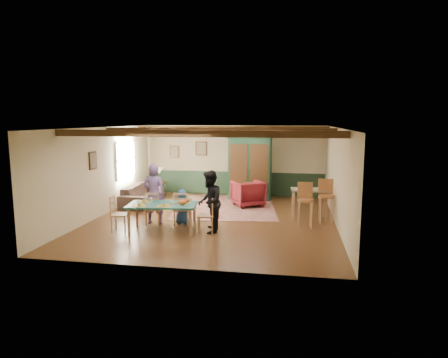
% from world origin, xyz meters
% --- Properties ---
extents(floor, '(8.00, 8.00, 0.00)m').
position_xyz_m(floor, '(0.00, 0.00, 0.00)').
color(floor, '#492914').
rests_on(floor, ground).
extents(wall_back, '(7.00, 0.02, 2.70)m').
position_xyz_m(wall_back, '(0.00, 4.00, 1.35)').
color(wall_back, beige).
rests_on(wall_back, floor).
extents(wall_left, '(0.02, 8.00, 2.70)m').
position_xyz_m(wall_left, '(-3.50, 0.00, 1.35)').
color(wall_left, beige).
rests_on(wall_left, floor).
extents(wall_right, '(0.02, 8.00, 2.70)m').
position_xyz_m(wall_right, '(3.50, 0.00, 1.35)').
color(wall_right, beige).
rests_on(wall_right, floor).
extents(ceiling, '(7.00, 8.00, 0.02)m').
position_xyz_m(ceiling, '(0.00, 0.00, 2.70)').
color(ceiling, white).
rests_on(ceiling, wall_back).
extents(wainscot_back, '(6.95, 0.03, 0.90)m').
position_xyz_m(wainscot_back, '(0.00, 3.98, 0.45)').
color(wainscot_back, '#1B3220').
rests_on(wainscot_back, floor).
extents(ceiling_beam_front, '(6.95, 0.16, 0.16)m').
position_xyz_m(ceiling_beam_front, '(0.00, -2.30, 2.61)').
color(ceiling_beam_front, '#33200E').
rests_on(ceiling_beam_front, ceiling).
extents(ceiling_beam_mid, '(6.95, 0.16, 0.16)m').
position_xyz_m(ceiling_beam_mid, '(0.00, 0.40, 2.61)').
color(ceiling_beam_mid, '#33200E').
rests_on(ceiling_beam_mid, ceiling).
extents(ceiling_beam_back, '(6.95, 0.16, 0.16)m').
position_xyz_m(ceiling_beam_back, '(0.00, 3.00, 2.61)').
color(ceiling_beam_back, '#33200E').
rests_on(ceiling_beam_back, ceiling).
extents(window_left, '(0.06, 1.60, 1.30)m').
position_xyz_m(window_left, '(-3.47, 1.70, 1.55)').
color(window_left, white).
rests_on(window_left, wall_left).
extents(picture_left_wall, '(0.04, 0.42, 0.52)m').
position_xyz_m(picture_left_wall, '(-3.47, -0.60, 1.75)').
color(picture_left_wall, gray).
rests_on(picture_left_wall, wall_left).
extents(picture_back_a, '(0.45, 0.04, 0.55)m').
position_xyz_m(picture_back_a, '(-1.30, 3.97, 1.80)').
color(picture_back_a, gray).
rests_on(picture_back_a, wall_back).
extents(picture_back_b, '(0.38, 0.04, 0.48)m').
position_xyz_m(picture_back_b, '(-2.40, 3.97, 1.65)').
color(picture_back_b, gray).
rests_on(picture_back_b, wall_back).
extents(dining_table, '(1.89, 1.20, 0.74)m').
position_xyz_m(dining_table, '(-1.07, -1.53, 0.37)').
color(dining_table, '#1C5A52').
rests_on(dining_table, floor).
extents(dining_chair_far_left, '(0.47, 0.48, 0.94)m').
position_xyz_m(dining_chair_far_left, '(-1.55, -0.87, 0.47)').
color(dining_chair_far_left, tan).
rests_on(dining_chair_far_left, floor).
extents(dining_chair_far_right, '(0.47, 0.48, 0.94)m').
position_xyz_m(dining_chair_far_right, '(-0.77, -0.78, 0.47)').
color(dining_chair_far_right, tan).
rests_on(dining_chair_far_right, floor).
extents(dining_chair_end_left, '(0.48, 0.47, 0.94)m').
position_xyz_m(dining_chair_end_left, '(-2.20, -1.67, 0.47)').
color(dining_chair_end_left, tan).
rests_on(dining_chair_end_left, floor).
extents(dining_chair_end_right, '(0.48, 0.47, 0.94)m').
position_xyz_m(dining_chair_end_right, '(0.06, -1.40, 0.47)').
color(dining_chair_end_right, tan).
rests_on(dining_chair_end_right, floor).
extents(person_man, '(0.67, 0.48, 1.71)m').
position_xyz_m(person_man, '(-1.56, -0.80, 0.85)').
color(person_man, slate).
rests_on(person_man, floor).
extents(person_woman, '(0.71, 0.86, 1.63)m').
position_xyz_m(person_woman, '(0.15, -1.38, 0.82)').
color(person_woman, black).
rests_on(person_woman, floor).
extents(person_child, '(0.52, 0.37, 0.99)m').
position_xyz_m(person_child, '(-0.78, -0.70, 0.50)').
color(person_child, '#255297').
rests_on(person_child, floor).
extents(cat, '(0.37, 0.18, 0.18)m').
position_xyz_m(cat, '(-0.52, -1.57, 0.83)').
color(cat, orange).
rests_on(cat, dining_table).
extents(place_setting_near_left, '(0.43, 0.34, 0.11)m').
position_xyz_m(place_setting_near_left, '(-1.58, -1.85, 0.80)').
color(place_setting_near_left, gold).
rests_on(place_setting_near_left, dining_table).
extents(place_setting_near_center, '(0.43, 0.34, 0.11)m').
position_xyz_m(place_setting_near_center, '(-0.95, -1.77, 0.80)').
color(place_setting_near_center, gold).
rests_on(place_setting_near_center, dining_table).
extents(place_setting_far_left, '(0.43, 0.34, 0.11)m').
position_xyz_m(place_setting_far_left, '(-1.64, -1.35, 0.80)').
color(place_setting_far_left, gold).
rests_on(place_setting_far_left, dining_table).
extents(place_setting_far_right, '(0.43, 0.34, 0.11)m').
position_xyz_m(place_setting_far_right, '(-0.56, -1.22, 0.80)').
color(place_setting_far_right, gold).
rests_on(place_setting_far_right, dining_table).
extents(area_rug, '(3.75, 4.28, 0.01)m').
position_xyz_m(area_rug, '(0.04, 1.69, 0.01)').
color(area_rug, tan).
rests_on(area_rug, floor).
extents(armoire, '(1.72, 0.77, 2.38)m').
position_xyz_m(armoire, '(0.73, 3.13, 1.19)').
color(armoire, '#163823').
rests_on(armoire, floor).
extents(armchair, '(1.29, 1.30, 0.88)m').
position_xyz_m(armchair, '(0.79, 1.97, 0.44)').
color(armchair, '#4A0E17').
rests_on(armchair, floor).
extents(sofa, '(0.96, 2.31, 0.67)m').
position_xyz_m(sofa, '(-2.90, 1.66, 0.33)').
color(sofa, '#413029').
rests_on(sofa, floor).
extents(end_table, '(0.49, 0.49, 0.58)m').
position_xyz_m(end_table, '(-2.75, 3.09, 0.29)').
color(end_table, '#33200E').
rests_on(end_table, floor).
extents(table_lamp, '(0.31, 0.31, 0.53)m').
position_xyz_m(table_lamp, '(-2.75, 3.09, 0.84)').
color(table_lamp, beige).
rests_on(table_lamp, end_table).
extents(counter_table, '(1.11, 0.69, 0.90)m').
position_xyz_m(counter_table, '(2.77, 0.55, 0.45)').
color(counter_table, '#B2AB8A').
rests_on(counter_table, floor).
extents(bar_stool_left, '(0.46, 0.50, 1.22)m').
position_xyz_m(bar_stool_left, '(2.63, -0.43, 0.61)').
color(bar_stool_left, '#AF7144').
rests_on(bar_stool_left, floor).
extents(bar_stool_right, '(0.47, 0.51, 1.25)m').
position_xyz_m(bar_stool_right, '(3.22, 0.10, 0.62)').
color(bar_stool_right, '#AF7144').
rests_on(bar_stool_right, floor).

